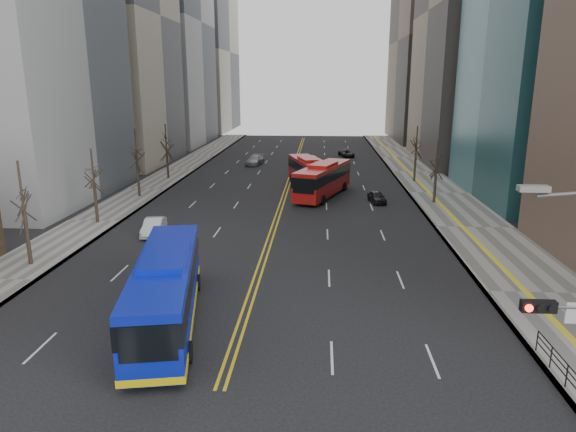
{
  "coord_description": "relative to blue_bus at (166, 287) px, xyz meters",
  "views": [
    {
      "loc": [
        4.04,
        -13.47,
        12.37
      ],
      "look_at": [
        2.19,
        15.17,
        4.88
      ],
      "focal_mm": 32.0,
      "sensor_mm": 36.0,
      "label": 1
    }
  ],
  "objects": [
    {
      "name": "sidewalk_right",
      "position": [
        21.45,
        33.94,
        -1.93
      ],
      "size": [
        7.0,
        130.0,
        0.15
      ],
      "primitive_type": "cube",
      "color": "slate",
      "rests_on": "ground"
    },
    {
      "name": "sidewalk_left",
      "position": [
        -12.55,
        33.94,
        -1.93
      ],
      "size": [
        5.0,
        130.0,
        0.15
      ],
      "primitive_type": "cube",
      "color": "slate",
      "rests_on": "ground"
    },
    {
      "name": "centerline",
      "position": [
        3.95,
        43.94,
        -2.0
      ],
      "size": [
        0.55,
        100.0,
        0.01
      ],
      "color": "gold",
      "rests_on": "ground"
    },
    {
      "name": "office_towers",
      "position": [
        4.07,
        57.44,
        21.92
      ],
      "size": [
        83.0,
        134.0,
        58.0
      ],
      "color": "#969699",
      "rests_on": "ground"
    },
    {
      "name": "pedestrian_railing",
      "position": [
        18.25,
        -5.06,
        -1.18
      ],
      "size": [
        0.06,
        6.06,
        1.02
      ],
      "color": "black",
      "rests_on": "sidewalk_right"
    },
    {
      "name": "street_trees",
      "position": [
        -3.23,
        23.49,
        2.87
      ],
      "size": [
        35.2,
        47.2,
        7.6
      ],
      "color": "#2D211B",
      "rests_on": "ground"
    },
    {
      "name": "blue_bus",
      "position": [
        0.0,
        0.0,
        0.0
      ],
      "size": [
        5.22,
        13.52,
        3.82
      ],
      "color": "#0B1BB0",
      "rests_on": "ground"
    },
    {
      "name": "red_bus_near",
      "position": [
        6.63,
        36.56,
        0.02
      ],
      "size": [
        5.76,
        11.8,
        3.64
      ],
      "color": "#B51613",
      "rests_on": "ground"
    },
    {
      "name": "red_bus_far",
      "position": [
        8.26,
        31.74,
        0.08
      ],
      "size": [
        6.55,
        12.15,
        3.76
      ],
      "color": "#B51613",
      "rests_on": "ground"
    },
    {
      "name": "car_white",
      "position": [
        -5.85,
        15.86,
        -1.31
      ],
      "size": [
        1.92,
        4.34,
        1.39
      ],
      "primitive_type": "imported",
      "rotation": [
        0.0,
        0.0,
        0.11
      ],
      "color": "silver",
      "rests_on": "ground"
    },
    {
      "name": "car_dark_mid",
      "position": [
        13.99,
        29.0,
        -1.39
      ],
      "size": [
        2.0,
        3.78,
        1.23
      ],
      "primitive_type": "imported",
      "rotation": [
        0.0,
        0.0,
        0.16
      ],
      "color": "black",
      "rests_on": "ground"
    },
    {
      "name": "car_silver",
      "position": [
        -2.21,
        53.78,
        -1.28
      ],
      "size": [
        2.83,
        5.27,
        1.45
      ],
      "primitive_type": "imported",
      "rotation": [
        0.0,
        0.0,
        -0.16
      ],
      "color": "gray",
      "rests_on": "ground"
    },
    {
      "name": "car_dark_far",
      "position": [
        12.37,
        63.66,
        -1.43
      ],
      "size": [
        2.98,
        4.48,
        1.14
      ],
      "primitive_type": "imported",
      "rotation": [
        0.0,
        0.0,
        0.29
      ],
      "color": "black",
      "rests_on": "ground"
    }
  ]
}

